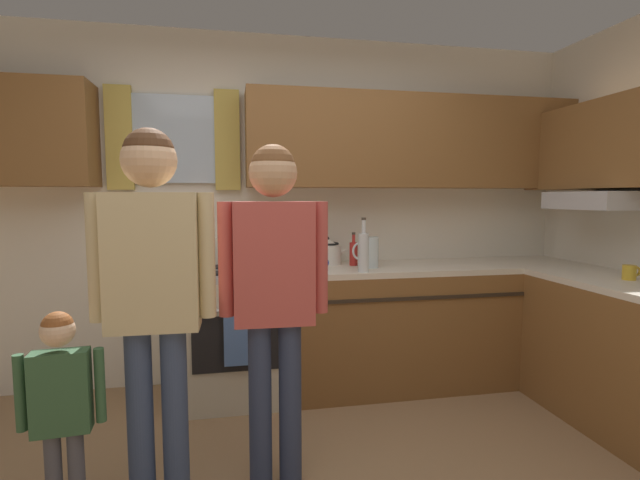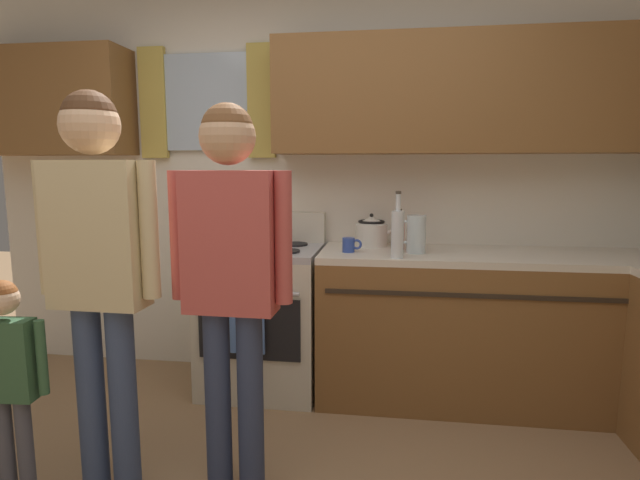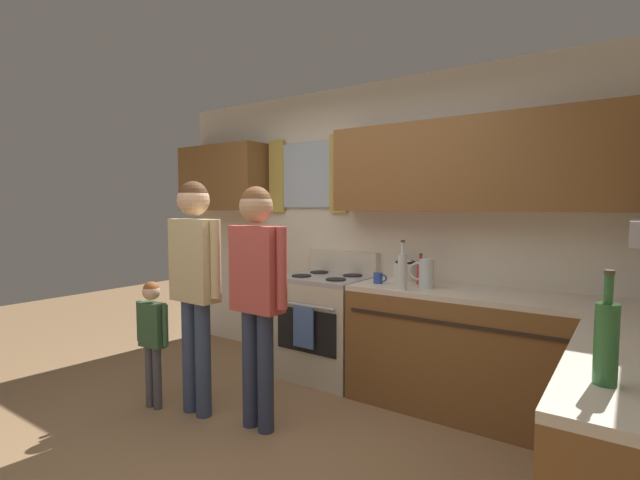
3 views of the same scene
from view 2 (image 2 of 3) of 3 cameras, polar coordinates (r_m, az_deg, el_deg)
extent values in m
cube|color=silver|center=(3.40, -0.05, 6.64)|extent=(4.60, 0.10, 2.60)
cube|color=silver|center=(3.54, -12.61, 14.89)|extent=(0.56, 0.03, 0.62)
cube|color=gold|center=(3.67, -18.27, 14.43)|extent=(0.18, 0.04, 0.72)
cube|color=gold|center=(3.42, -6.63, 15.27)|extent=(0.18, 0.04, 0.72)
cube|color=brown|center=(3.90, -28.11, 13.50)|extent=(1.06, 0.32, 0.69)
cube|color=brown|center=(3.23, 18.49, 15.34)|extent=(2.54, 0.32, 0.69)
cube|color=brown|center=(3.23, 20.56, -9.68)|extent=(2.23, 0.62, 0.86)
cube|color=beige|center=(3.13, 20.98, -1.80)|extent=(2.23, 0.62, 0.04)
cube|color=#2D2319|center=(2.86, 22.20, -6.05)|extent=(2.11, 0.01, 0.02)
cube|color=beige|center=(3.25, -6.44, -9.07)|extent=(0.72, 0.62, 0.86)
cube|color=black|center=(2.95, -8.02, -9.93)|extent=(0.60, 0.01, 0.36)
cylinder|color=#ADADB2|center=(2.86, -8.25, -5.89)|extent=(0.60, 0.02, 0.02)
cube|color=#ADADB2|center=(3.15, -6.57, -1.23)|extent=(0.72, 0.62, 0.04)
cube|color=beige|center=(3.39, -5.45, 1.51)|extent=(0.72, 0.08, 0.20)
cylinder|color=black|center=(3.07, -10.47, -1.09)|extent=(0.17, 0.17, 0.01)
cylinder|color=black|center=(2.97, -3.91, -1.27)|extent=(0.17, 0.17, 0.01)
cylinder|color=black|center=(3.32, -8.97, -0.34)|extent=(0.17, 0.17, 0.01)
cylinder|color=black|center=(3.24, -2.90, -0.48)|extent=(0.17, 0.17, 0.01)
cube|color=#4C72B7|center=(2.90, -8.23, -9.39)|extent=(0.20, 0.02, 0.34)
cylinder|color=red|center=(3.09, 8.94, 0.52)|extent=(0.06, 0.06, 0.17)
cylinder|color=red|center=(3.08, 8.98, 2.64)|extent=(0.02, 0.02, 0.06)
cylinder|color=#3F382D|center=(3.08, 9.00, 3.34)|extent=(0.03, 0.03, 0.02)
cylinder|color=silver|center=(2.78, 8.74, 0.61)|extent=(0.07, 0.07, 0.26)
cylinder|color=silver|center=(2.76, 8.81, 4.21)|extent=(0.03, 0.03, 0.09)
cylinder|color=#3F382D|center=(2.76, 8.84, 5.32)|extent=(0.03, 0.03, 0.02)
cylinder|color=#2D479E|center=(2.96, 3.23, -0.56)|extent=(0.07, 0.07, 0.08)
torus|color=#2D479E|center=(2.96, 4.16, -0.50)|extent=(0.06, 0.01, 0.06)
cylinder|color=silver|center=(3.20, 5.80, 0.56)|extent=(0.20, 0.20, 0.14)
cone|color=silver|center=(3.19, 5.83, 2.26)|extent=(0.18, 0.18, 0.05)
sphere|color=black|center=(3.19, 5.83, 2.79)|extent=(0.02, 0.02, 0.02)
cone|color=silver|center=(3.19, 8.14, 1.02)|extent=(0.09, 0.04, 0.07)
torus|color=black|center=(3.19, 5.82, 2.08)|extent=(0.17, 0.17, 0.02)
cylinder|color=silver|center=(2.97, 10.80, 0.65)|extent=(0.11, 0.11, 0.22)
torus|color=silver|center=(2.97, 9.48, 0.89)|extent=(0.14, 0.02, 0.14)
cylinder|color=#38476B|center=(2.36, -21.25, -16.83)|extent=(0.11, 0.11, 0.83)
cylinder|color=#38476B|center=(2.44, -24.35, -16.21)|extent=(0.11, 0.11, 0.83)
cube|color=#D1BC8C|center=(2.21, -23.86, 0.55)|extent=(0.39, 0.17, 0.59)
cylinder|color=#D1BC8C|center=(2.09, -18.71, 1.07)|extent=(0.07, 0.07, 0.54)
cylinder|color=#D1BC8C|center=(2.34, -28.52, 1.22)|extent=(0.07, 0.07, 0.54)
sphere|color=#DBAD84|center=(2.20, -24.52, 11.71)|extent=(0.23, 0.23, 0.23)
sphere|color=#4C2D19|center=(2.20, -24.56, 12.46)|extent=(0.21, 0.21, 0.21)
cylinder|color=#2D3856|center=(2.25, -7.83, -18.00)|extent=(0.11, 0.11, 0.81)
cylinder|color=#2D3856|center=(2.29, -11.41, -17.56)|extent=(0.11, 0.11, 0.81)
cube|color=#BF4C47|center=(2.06, -10.10, -0.26)|extent=(0.37, 0.17, 0.57)
cylinder|color=#BF4C47|center=(2.00, -4.15, 0.24)|extent=(0.07, 0.07, 0.53)
cylinder|color=#BF4C47|center=(2.14, -15.67, 0.50)|extent=(0.07, 0.07, 0.53)
sphere|color=tan|center=(2.04, -10.40, 11.41)|extent=(0.22, 0.22, 0.22)
sphere|color=brown|center=(2.04, -10.42, 12.18)|extent=(0.20, 0.20, 0.20)
cylinder|color=#4C4C56|center=(2.55, -30.23, -20.03)|extent=(0.06, 0.06, 0.47)
cylinder|color=#4C4C56|center=(2.59, -31.85, -19.66)|extent=(0.06, 0.06, 0.47)
cube|color=#335938|center=(2.42, -31.76, -11.41)|extent=(0.22, 0.11, 0.33)
cylinder|color=#335938|center=(2.34, -28.88, -11.51)|extent=(0.04, 0.04, 0.30)
sphere|color=beige|center=(2.35, -32.22, -5.64)|extent=(0.13, 0.13, 0.13)
sphere|color=brown|center=(2.35, -32.25, -5.26)|extent=(0.12, 0.12, 0.12)
camera|label=1|loc=(0.85, -93.95, -0.26)|focal=25.69mm
camera|label=3|loc=(1.45, 110.28, 1.46)|focal=25.59mm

